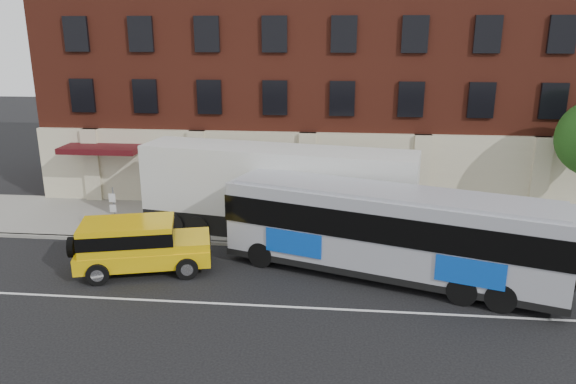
# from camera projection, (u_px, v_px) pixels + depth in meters

# --- Properties ---
(ground) EXTENTS (120.00, 120.00, 0.00)m
(ground) POSITION_uv_depth(u_px,v_px,m) (285.00, 314.00, 18.74)
(ground) COLOR black
(ground) RESTS_ON ground
(sidewalk) EXTENTS (60.00, 6.00, 0.15)m
(sidewalk) POSITION_uv_depth(u_px,v_px,m) (303.00, 223.00, 27.30)
(sidewalk) COLOR gray
(sidewalk) RESTS_ON ground
(kerb) EXTENTS (60.00, 0.25, 0.15)m
(kerb) POSITION_uv_depth(u_px,v_px,m) (299.00, 246.00, 24.44)
(kerb) COLOR gray
(kerb) RESTS_ON ground
(lane_line) EXTENTS (60.00, 0.12, 0.01)m
(lane_line) POSITION_uv_depth(u_px,v_px,m) (286.00, 307.00, 19.21)
(lane_line) COLOR silver
(lane_line) RESTS_ON ground
(building) EXTENTS (30.00, 12.10, 15.00)m
(building) POSITION_uv_depth(u_px,v_px,m) (314.00, 61.00, 32.73)
(building) COLOR #5F2316
(building) RESTS_ON sidewalk
(sign_pole) EXTENTS (0.30, 0.20, 2.50)m
(sign_pole) POSITION_uv_depth(u_px,v_px,m) (114.00, 210.00, 25.00)
(sign_pole) COLOR slate
(sign_pole) RESTS_ON ground
(city_bus) EXTENTS (13.15, 6.71, 3.55)m
(city_bus) POSITION_uv_depth(u_px,v_px,m) (389.00, 230.00, 21.07)
(city_bus) COLOR #9B9DA6
(city_bus) RESTS_ON ground
(yellow_suv) EXTENTS (5.67, 3.42, 2.11)m
(yellow_suv) POSITION_uv_depth(u_px,v_px,m) (137.00, 243.00, 21.77)
(yellow_suv) COLOR #E7B50B
(yellow_suv) RESTS_ON ground
(shipping_container) EXTENTS (12.92, 4.73, 4.22)m
(shipping_container) POSITION_uv_depth(u_px,v_px,m) (277.00, 193.00, 25.35)
(shipping_container) COLOR black
(shipping_container) RESTS_ON ground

